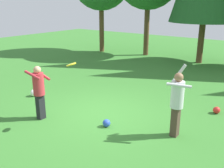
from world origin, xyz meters
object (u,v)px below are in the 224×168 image
at_px(person_thrower, 177,99).
at_px(ball_blue, 107,123).
at_px(ball_white, 34,93).
at_px(ball_red, 217,110).
at_px(person_catcher, 39,88).
at_px(frisbee, 71,64).

xyz_separation_m(person_thrower, ball_blue, (-1.80, -0.69, -0.95)).
height_order(ball_white, ball_red, ball_white).
relative_size(person_catcher, ball_red, 7.33).
distance_m(frisbee, ball_blue, 1.99).
height_order(frisbee, ball_white, frisbee).
bearing_deg(ball_blue, ball_red, 51.25).
xyz_separation_m(frisbee, ball_red, (3.05, 3.45, -1.75)).
xyz_separation_m(person_catcher, frisbee, (1.24, 0.19, 0.87)).
bearing_deg(frisbee, person_thrower, 26.40).
relative_size(ball_white, ball_red, 1.17).
distance_m(person_thrower, ball_red, 2.44).
distance_m(ball_red, ball_blue, 3.69).
bearing_deg(person_thrower, frisbee, -0.00).
relative_size(person_thrower, ball_red, 8.54).
distance_m(frisbee, ball_white, 3.64).
bearing_deg(ball_red, frisbee, -131.46).
bearing_deg(frisbee, ball_red, 48.54).
relative_size(frisbee, ball_blue, 1.54).
bearing_deg(frisbee, ball_blue, 37.88).
relative_size(person_thrower, ball_blue, 8.63).
xyz_separation_m(frisbee, ball_white, (-3.07, 0.93, -1.73)).
bearing_deg(person_catcher, person_thrower, 12.32).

